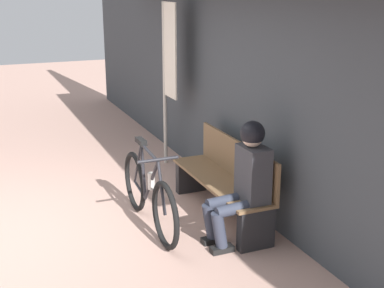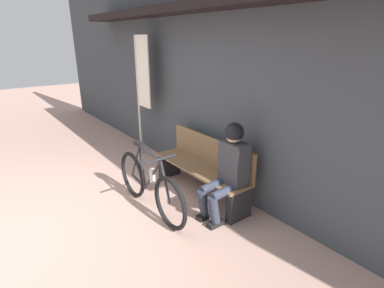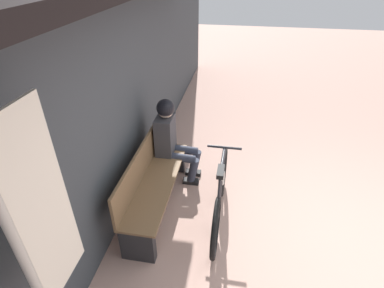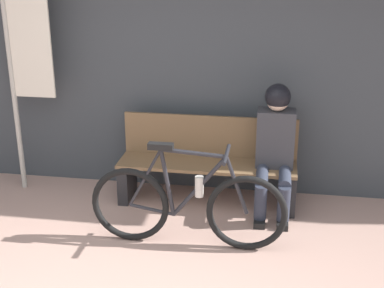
{
  "view_description": "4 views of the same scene",
  "coord_description": "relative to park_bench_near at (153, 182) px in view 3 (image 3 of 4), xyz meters",
  "views": [
    {
      "loc": [
        5.07,
        -0.2,
        2.4
      ],
      "look_at": [
        0.51,
        1.72,
        0.9
      ],
      "focal_mm": 50.0,
      "sensor_mm": 36.0,
      "label": 1
    },
    {
      "loc": [
        3.33,
        -0.27,
        2.12
      ],
      "look_at": [
        0.54,
        1.83,
        0.88
      ],
      "focal_mm": 28.0,
      "sensor_mm": 36.0,
      "label": 2
    },
    {
      "loc": [
        -2.33,
        1.21,
        2.72
      ],
      "look_at": [
        0.57,
        1.72,
        0.84
      ],
      "focal_mm": 28.0,
      "sensor_mm": 36.0,
      "label": 3
    },
    {
      "loc": [
        0.94,
        -2.47,
        2.31
      ],
      "look_at": [
        0.29,
        1.63,
        0.78
      ],
      "focal_mm": 50.0,
      "sensor_mm": 36.0,
      "label": 4
    }
  ],
  "objects": [
    {
      "name": "park_bench_near",
      "position": [
        0.0,
        0.0,
        0.0
      ],
      "size": [
        1.66,
        0.42,
        0.82
      ],
      "color": "brown",
      "rests_on": "ground_plane"
    },
    {
      "name": "person_seated",
      "position": [
        0.62,
        -0.1,
        0.3
      ],
      "size": [
        0.34,
        0.58,
        1.2
      ],
      "color": "#2D3342",
      "rests_on": "ground_plane"
    },
    {
      "name": "bicycle",
      "position": [
        -0.05,
        -0.82,
        -0.03
      ],
      "size": [
        1.61,
        0.4,
        0.88
      ],
      "color": "black",
      "rests_on": "ground_plane"
    },
    {
      "name": "ground_plane",
      "position": [
        -0.35,
        -2.16,
        -0.38
      ],
      "size": [
        24.0,
        24.0,
        0.0
      ],
      "primitive_type": "plane",
      "color": "tan"
    },
    {
      "name": "banner_pole",
      "position": [
        -1.75,
        0.03,
        1.01
      ],
      "size": [
        0.45,
        0.05,
        2.17
      ],
      "color": "#B7B2A8",
      "rests_on": "ground_plane"
    },
    {
      "name": "storefront_wall",
      "position": [
        -0.35,
        0.36,
        1.28
      ],
      "size": [
        12.0,
        0.56,
        3.2
      ],
      "color": "#3D4247",
      "rests_on": "ground_plane"
    }
  ]
}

